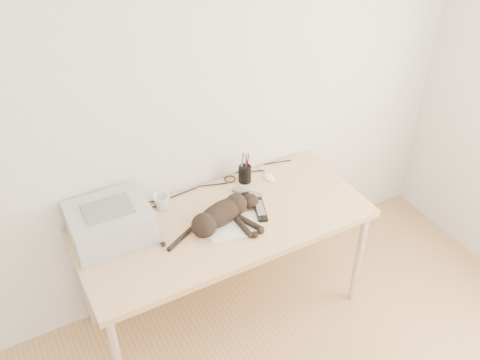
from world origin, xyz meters
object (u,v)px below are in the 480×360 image
cat (219,216)px  mouse (269,176)px  pen_cup (245,174)px  printer (110,223)px  desk (218,229)px  mug (162,202)px

cat → mouse: (0.45, 0.23, -0.04)m
pen_cup → printer: bearing=-174.0°
desk → mug: 0.36m
cat → mug: bearing=114.4°
desk → mouse: bearing=17.0°
pen_cup → mouse: 0.15m
pen_cup → mouse: size_ratio=1.89×
mug → mouse: (0.67, -0.05, -0.03)m
cat → pen_cup: pen_cup is taller
printer → cat: bearing=-19.4°
cat → pen_cup: size_ratio=3.08×
desk → cat: 0.22m
printer → mouse: size_ratio=3.99×
printer → cat: size_ratio=0.69×
desk → cat: cat is taller
desk → mug: size_ratio=17.26×
desk → cat: (-0.04, -0.11, 0.19)m
desk → pen_cup: bearing=32.2°
printer → mug: size_ratio=4.46×
desk → pen_cup: size_ratio=8.19×
printer → mug: (0.32, 0.09, -0.05)m
mouse → desk: bearing=-160.0°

